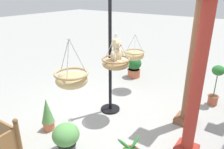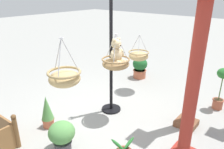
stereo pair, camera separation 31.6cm
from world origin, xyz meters
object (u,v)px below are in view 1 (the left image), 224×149
(hanging_basket_with_teddy, at_px, (116,63))
(greenhouse_pillar_left, at_px, (197,84))
(greenhouse_pillar_far_back, at_px, (195,58))
(potted_plant_fern_front, at_px, (66,137))
(hanging_basket_right_low, at_px, (72,79))
(potted_plant_bushy_green, at_px, (47,115))
(teddy_bear, at_px, (117,52))
(display_pole_central, at_px, (110,77))
(potted_plant_tall_leafy, at_px, (134,67))
(hanging_basket_left_high, at_px, (134,55))
(potted_plant_flowering_red, at_px, (216,84))

(hanging_basket_with_teddy, bearing_deg, greenhouse_pillar_left, 82.14)
(greenhouse_pillar_far_back, distance_m, potted_plant_fern_front, 2.74)
(hanging_basket_right_low, bearing_deg, potted_plant_bushy_green, -106.79)
(hanging_basket_with_teddy, distance_m, teddy_bear, 0.23)
(greenhouse_pillar_left, distance_m, potted_plant_bushy_green, 2.80)
(display_pole_central, xyz_separation_m, hanging_basket_with_teddy, (0.15, 0.25, 0.41))
(hanging_basket_right_low, bearing_deg, hanging_basket_with_teddy, -168.10)
(hanging_basket_with_teddy, bearing_deg, display_pole_central, -120.96)
(hanging_basket_right_low, relative_size, greenhouse_pillar_left, 0.26)
(hanging_basket_with_teddy, height_order, potted_plant_fern_front, hanging_basket_with_teddy)
(teddy_bear, xyz_separation_m, potted_plant_bushy_green, (1.18, -0.83, -1.12))
(hanging_basket_with_teddy, distance_m, greenhouse_pillar_left, 1.67)
(potted_plant_bushy_green, bearing_deg, display_pole_central, 157.32)
(hanging_basket_right_low, bearing_deg, display_pole_central, -161.15)
(potted_plant_bushy_green, bearing_deg, teddy_bear, 144.88)
(display_pole_central, xyz_separation_m, potted_plant_bushy_green, (1.33, -0.56, -0.49))
(display_pole_central, xyz_separation_m, hanging_basket_right_low, (1.67, 0.57, 0.66))
(teddy_bear, height_order, potted_plant_tall_leafy, teddy_bear)
(greenhouse_pillar_left, relative_size, potted_plant_tall_leafy, 3.93)
(hanging_basket_with_teddy, bearing_deg, greenhouse_pillar_far_back, 116.24)
(teddy_bear, xyz_separation_m, greenhouse_pillar_left, (0.23, 1.62, -0.18))
(hanging_basket_with_teddy, relative_size, greenhouse_pillar_left, 0.27)
(potted_plant_tall_leafy, bearing_deg, potted_plant_bushy_green, 0.62)
(greenhouse_pillar_far_back, xyz_separation_m, potted_plant_fern_front, (2.08, -1.38, -1.12))
(potted_plant_tall_leafy, height_order, potted_plant_bushy_green, potted_plant_bushy_green)
(potted_plant_tall_leafy, bearing_deg, hanging_basket_right_low, 17.14)
(hanging_basket_left_high, relative_size, potted_plant_tall_leafy, 1.01)
(teddy_bear, relative_size, potted_plant_fern_front, 0.94)
(display_pole_central, distance_m, potted_plant_flowering_red, 2.52)
(hanging_basket_left_high, xyz_separation_m, potted_plant_flowering_red, (-0.37, 2.02, -0.45))
(display_pole_central, distance_m, greenhouse_pillar_left, 1.99)
(potted_plant_fern_front, distance_m, potted_plant_flowering_red, 3.64)
(hanging_basket_with_teddy, xyz_separation_m, hanging_basket_left_high, (-1.44, -0.39, -0.24))
(greenhouse_pillar_far_back, bearing_deg, potted_plant_tall_leafy, -125.98)
(hanging_basket_left_high, bearing_deg, greenhouse_pillar_far_back, 65.96)
(hanging_basket_left_high, distance_m, greenhouse_pillar_left, 2.65)
(greenhouse_pillar_far_back, relative_size, potted_plant_fern_front, 5.45)
(greenhouse_pillar_left, xyz_separation_m, potted_plant_tall_leafy, (-2.48, -2.49, -0.94))
(hanging_basket_with_teddy, xyz_separation_m, greenhouse_pillar_far_back, (-0.66, 1.35, 0.18))
(hanging_basket_with_teddy, xyz_separation_m, potted_plant_flowering_red, (-1.81, 1.63, -0.69))
(potted_plant_bushy_green, bearing_deg, greenhouse_pillar_far_back, 130.59)
(teddy_bear, distance_m, hanging_basket_left_high, 1.56)
(display_pole_central, distance_m, hanging_basket_with_teddy, 0.50)
(display_pole_central, bearing_deg, potted_plant_flowering_red, 131.48)
(teddy_bear, xyz_separation_m, greenhouse_pillar_far_back, (-0.66, 1.32, -0.04))
(potted_plant_flowering_red, bearing_deg, display_pole_central, -48.52)
(hanging_basket_with_teddy, xyz_separation_m, potted_plant_tall_leafy, (-2.25, -0.84, -0.90))
(display_pole_central, height_order, greenhouse_pillar_far_back, greenhouse_pillar_far_back)
(hanging_basket_with_teddy, bearing_deg, potted_plant_tall_leafy, -159.48)
(display_pole_central, relative_size, hanging_basket_left_high, 3.81)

